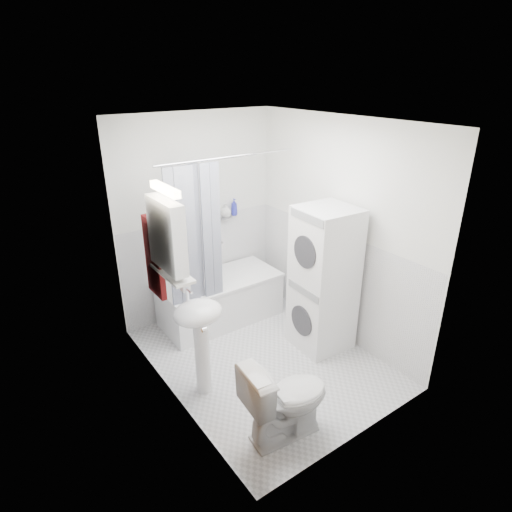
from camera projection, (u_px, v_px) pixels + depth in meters
floor at (262, 358)px, 4.51m from camera, size 2.60×2.60×0.00m
room_walls at (263, 224)px, 3.92m from camera, size 2.60×2.60×2.60m
wainscot at (246, 297)px, 4.49m from camera, size 1.98×2.58×2.58m
door at (204, 330)px, 3.20m from camera, size 0.05×2.00×2.00m
bathtub at (220, 297)px, 5.11m from camera, size 1.42×0.67×0.54m
tub_spout at (219, 241)px, 5.24m from camera, size 0.04×0.12×0.04m
curtain_rod at (229, 157)px, 4.22m from camera, size 1.60×0.02×0.02m
shower_curtain at (195, 237)px, 4.30m from camera, size 0.55×0.02×1.45m
sink at (199, 327)px, 3.78m from camera, size 0.44×0.37×1.04m
medicine_cabinet at (167, 233)px, 3.49m from camera, size 0.13×0.50×0.71m
shelf at (172, 273)px, 3.64m from camera, size 0.18×0.54×0.02m
shower_caddy at (222, 219)px, 5.14m from camera, size 0.22×0.06×0.02m
towel at (154, 256)px, 3.77m from camera, size 0.07×0.31×0.75m
washer_dryer at (323, 280)px, 4.46m from camera, size 0.59×0.58×1.56m
toilet at (286, 399)px, 3.43m from camera, size 0.77×0.48×0.72m
soap_pump at (185, 287)px, 3.95m from camera, size 0.08×0.17×0.08m
shelf_bottle at (180, 274)px, 3.51m from camera, size 0.07×0.18×0.07m
shelf_cup at (166, 262)px, 3.70m from camera, size 0.10×0.09×0.10m
shampoo_a at (226, 212)px, 5.14m from camera, size 0.13×0.17×0.13m
shampoo_b at (234, 212)px, 5.21m from camera, size 0.08×0.21×0.08m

